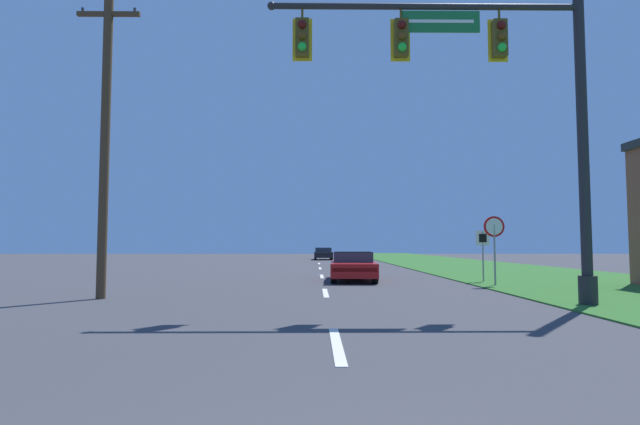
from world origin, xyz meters
name	(u,v)px	position (x,y,z in m)	size (l,w,h in m)	color
grass_verge_right	(486,268)	(10.50, 30.00, 0.02)	(10.00, 110.00, 0.04)	#2D6626
road_center_line	(322,276)	(0.00, 22.00, 0.01)	(0.16, 34.80, 0.01)	silver
signal_mast	(500,97)	(4.33, 10.67, 5.22)	(8.16, 0.47, 8.40)	#232326
car_ahead	(353,266)	(1.28, 19.45, 0.61)	(2.05, 4.71, 1.19)	black
far_car	(323,254)	(0.52, 48.47, 0.60)	(1.82, 4.45, 1.19)	black
stop_sign	(494,235)	(6.22, 16.50, 1.86)	(0.76, 0.07, 2.50)	gray
route_sign_post	(483,244)	(6.40, 18.32, 1.53)	(0.55, 0.06, 2.03)	gray
utility_pole_near	(105,133)	(-6.30, 12.44, 4.69)	(1.80, 0.26, 9.06)	#4C3823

